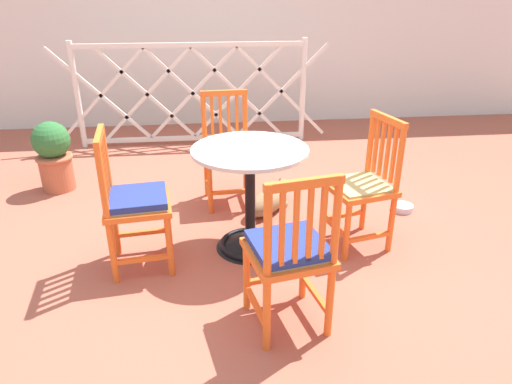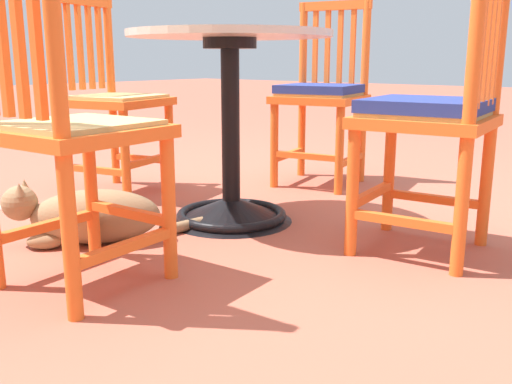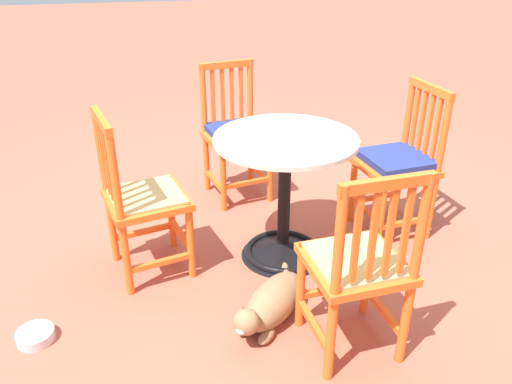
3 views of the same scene
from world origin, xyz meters
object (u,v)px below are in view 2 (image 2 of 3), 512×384
(orange_chair_near_fence, at_px, (68,133))
(orange_chair_at_corner, at_px, (112,101))
(orange_chair_by_planter, at_px, (432,117))
(orange_chair_facing_out, at_px, (322,96))
(cafe_table, at_px, (231,150))
(tabby_cat, at_px, (85,217))

(orange_chair_near_fence, xyz_separation_m, orange_chair_at_corner, (0.87, -0.80, 0.00))
(orange_chair_near_fence, xyz_separation_m, orange_chair_by_planter, (-0.63, -0.91, 0.01))
(orange_chair_near_fence, bearing_deg, orange_chair_facing_out, -81.96)
(cafe_table, bearing_deg, orange_chair_by_planter, -169.35)
(orange_chair_near_fence, distance_m, orange_chair_facing_out, 1.61)
(cafe_table, distance_m, orange_chair_facing_out, 0.84)
(orange_chair_by_planter, relative_size, tabby_cat, 1.40)
(orange_chair_near_fence, xyz_separation_m, orange_chair_facing_out, (0.22, -1.59, 0.01))
(orange_chair_by_planter, height_order, orange_chair_at_corner, same)
(orange_chair_near_fence, height_order, tabby_cat, orange_chair_near_fence)
(orange_chair_near_fence, bearing_deg, cafe_table, -82.11)
(orange_chair_near_fence, distance_m, orange_chair_by_planter, 1.11)
(orange_chair_by_planter, distance_m, tabby_cat, 1.21)
(tabby_cat, bearing_deg, orange_chair_by_planter, -144.72)
(orange_chair_by_planter, bearing_deg, orange_chair_facing_out, -38.42)
(orange_chair_by_planter, xyz_separation_m, orange_chair_facing_out, (0.86, -0.68, 0.00))
(cafe_table, relative_size, orange_chair_facing_out, 0.83)
(orange_chair_near_fence, bearing_deg, orange_chair_at_corner, -42.47)
(cafe_table, relative_size, orange_chair_at_corner, 0.83)
(orange_chair_at_corner, relative_size, tabby_cat, 1.40)
(cafe_table, xyz_separation_m, orange_chair_by_planter, (-0.74, -0.14, 0.16))
(orange_chair_by_planter, xyz_separation_m, tabby_cat, (0.94, 0.67, -0.35))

